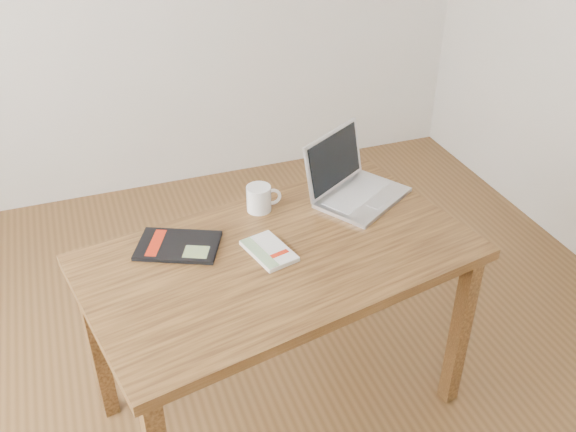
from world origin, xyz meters
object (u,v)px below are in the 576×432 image
object	(u,v)px
laptop	(352,184)
coffee_mug	(260,198)
white_guidebook	(269,251)
black_guidebook	(178,246)
desk	(280,274)

from	to	relation	value
laptop	coffee_mug	size ratio (longest dim) A/B	3.32
white_guidebook	black_guidebook	distance (m)	0.31
desk	white_guidebook	distance (m)	0.10
desk	black_guidebook	xyz separation A→B (m)	(-0.32, 0.15, 0.10)
desk	white_guidebook	world-z (taller)	white_guidebook
laptop	coffee_mug	world-z (taller)	laptop
white_guidebook	desk	bearing A→B (deg)	-32.80
desk	coffee_mug	world-z (taller)	coffee_mug
white_guidebook	laptop	distance (m)	0.49
desk	coffee_mug	size ratio (longest dim) A/B	10.83
black_guidebook	coffee_mug	world-z (taller)	coffee_mug
desk	laptop	world-z (taller)	laptop
desk	black_guidebook	size ratio (longest dim) A/B	4.38
coffee_mug	black_guidebook	bearing A→B (deg)	-152.18
white_guidebook	laptop	size ratio (longest dim) A/B	0.50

